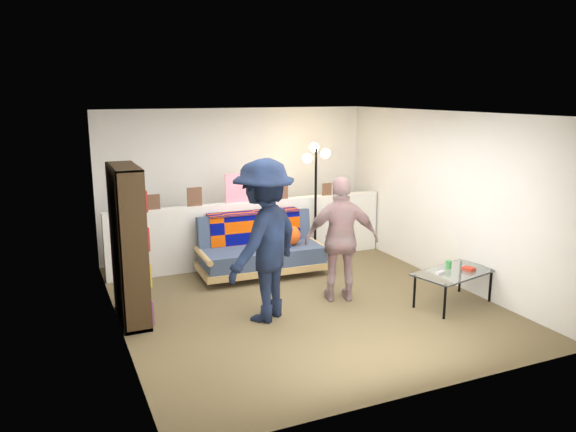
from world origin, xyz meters
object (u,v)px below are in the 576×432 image
at_px(bookshelf, 129,250).
at_px(coffee_table, 454,274).
at_px(futon_sofa, 262,250).
at_px(person_left, 264,241).
at_px(floor_lamp, 316,178).
at_px(person_right, 342,240).

relative_size(bookshelf, coffee_table, 1.60).
xyz_separation_m(futon_sofa, person_left, (-0.57, -1.58, 0.59)).
xyz_separation_m(bookshelf, floor_lamp, (3.11, 1.39, 0.46)).
bearing_deg(futon_sofa, bookshelf, -154.10).
height_order(coffee_table, person_right, person_right).
relative_size(bookshelf, person_right, 1.14).
distance_m(futon_sofa, person_right, 1.58).
distance_m(futon_sofa, person_left, 1.78).
bearing_deg(person_left, coffee_table, 130.38).
bearing_deg(futon_sofa, coffee_table, -50.21).
height_order(futon_sofa, bookshelf, bookshelf).
xyz_separation_m(futon_sofa, floor_lamp, (1.08, 0.40, 0.95)).
bearing_deg(coffee_table, futon_sofa, 129.79).
height_order(futon_sofa, person_left, person_left).
relative_size(coffee_table, floor_lamp, 0.62).
height_order(coffee_table, person_left, person_left).
bearing_deg(floor_lamp, coffee_table, -74.55).
height_order(bookshelf, person_right, bookshelf).
relative_size(futon_sofa, coffee_table, 1.63).
bearing_deg(person_right, futon_sofa, -48.97).
bearing_deg(person_left, bookshelf, -58.67).
bearing_deg(person_right, coffee_table, 168.74).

